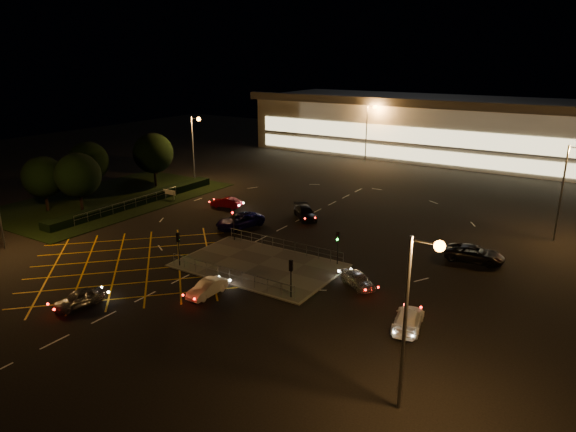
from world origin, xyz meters
The scene contains 26 objects.
ground centered at (0.00, 0.00, 0.00)m, with size 180.00×180.00×0.00m, color black.
pedestrian_island centered at (2.00, -2.00, 0.06)m, with size 14.00×9.00×0.12m, color #4C4944.
grass_verge centered at (-28.00, 6.00, 0.04)m, with size 18.00×30.00×0.08m, color black.
hedge centered at (-23.00, 6.00, 0.50)m, with size 2.00×26.00×1.00m, color black.
supermarket centered at (0.00, 61.95, 5.31)m, with size 72.00×26.50×10.50m.
streetlight_se centered at (20.44, -14.00, 6.56)m, with size 1.78×0.56×10.03m.
streetlight_nw centered at (-23.56, 18.00, 6.56)m, with size 1.78×0.56×10.03m.
streetlight_ne centered at (24.44, 20.00, 6.56)m, with size 1.78×0.56×10.03m.
streetlight_far_left centered at (-9.56, 48.00, 6.56)m, with size 1.78×0.56×10.03m.
signal_sw centered at (-4.00, -5.99, 2.37)m, with size 0.28×0.30×3.15m.
signal_se centered at (8.00, -5.99, 2.37)m, with size 0.28×0.30×3.15m.
signal_nw centered at (-4.00, 1.99, 2.37)m, with size 0.28×0.30×3.15m.
signal_ne centered at (8.00, 1.99, 2.37)m, with size 0.28×0.30×3.15m.
tree_a centered at (-30.00, -2.00, 4.33)m, with size 5.04×5.04×6.86m.
tree_b centered at (-32.00, 6.00, 4.64)m, with size 5.40×5.40×7.35m.
tree_c centered at (-28.00, 14.00, 4.95)m, with size 5.76×5.76×7.84m.
tree_d centered at (-34.00, 20.00, 4.02)m, with size 4.68×4.68×6.37m.
tree_e centered at (-26.00, 0.00, 4.64)m, with size 5.40×5.40×7.35m.
car_near_silver centered at (-5.05, -15.81, 0.64)m, with size 1.52×3.77×1.29m, color #AAACB1.
car_queue_white centered at (2.02, -9.10, 0.62)m, with size 1.31×3.75×1.23m, color silver.
car_left_blue centered at (-6.19, 5.84, 0.78)m, with size 2.58×5.60×1.56m, color #0F0C48.
car_far_dkgrey centered at (-1.65, 12.52, 0.71)m, with size 1.99×4.89×1.42m, color black.
car_right_silver centered at (11.50, -1.12, 0.63)m, with size 1.49×3.70×1.26m, color silver.
car_circ_red centered at (-12.44, 11.14, 0.64)m, with size 1.36×3.90×1.28m, color maroon.
car_east_grey centered at (18.34, 9.72, 0.75)m, with size 2.48×5.37×1.49m, color black.
car_approach_white centered at (17.41, -5.42, 0.67)m, with size 1.87×4.59×1.33m, color silver.
Camera 1 is at (27.58, -37.20, 18.46)m, focal length 32.00 mm.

